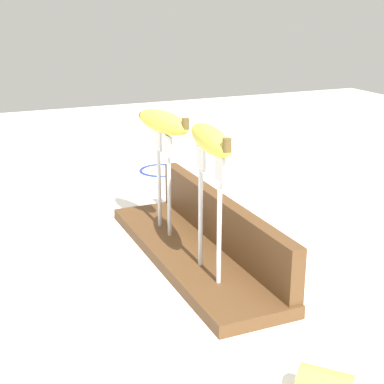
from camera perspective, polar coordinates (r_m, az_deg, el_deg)
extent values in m
plane|color=silver|center=(0.99, 0.00, -6.59)|extent=(3.00, 3.00, 0.00)
cube|color=brown|center=(0.99, 0.00, -6.07)|extent=(0.48, 0.13, 0.02)
cube|color=brown|center=(0.99, 2.87, -2.82)|extent=(0.47, 0.02, 0.08)
cylinder|color=silver|center=(1.06, -3.20, 0.32)|extent=(0.01, 0.01, 0.14)
cube|color=silver|center=(1.03, -3.29, 5.04)|extent=(0.03, 0.01, 0.04)
cylinder|color=silver|center=(1.01, -2.23, -0.47)|extent=(0.01, 0.01, 0.14)
cube|color=silver|center=(0.99, -2.30, 4.44)|extent=(0.03, 0.01, 0.04)
cylinder|color=silver|center=(0.90, 0.84, -2.61)|extent=(0.01, 0.01, 0.16)
cube|color=silver|center=(0.87, 0.87, 3.30)|extent=(0.03, 0.01, 0.04)
cylinder|color=silver|center=(0.84, 2.66, -4.05)|extent=(0.01, 0.01, 0.16)
cube|color=silver|center=(0.81, 2.75, 2.21)|extent=(0.03, 0.01, 0.04)
ellipsoid|color=#DBD147|center=(1.00, -2.84, 6.82)|extent=(0.16, 0.07, 0.04)
cylinder|color=brown|center=(0.94, -0.65, 6.66)|extent=(0.01, 0.01, 0.02)
sphere|color=#3F2D19|center=(1.06, -4.85, 7.44)|extent=(0.01, 0.01, 0.01)
ellipsoid|color=#DBD147|center=(0.83, 1.80, 5.14)|extent=(0.16, 0.06, 0.04)
cylinder|color=brown|center=(0.76, 3.41, 4.57)|extent=(0.01, 0.01, 0.02)
sphere|color=#3F2D19|center=(0.90, 0.42, 6.21)|extent=(0.01, 0.01, 0.01)
torus|color=#1E2DA5|center=(1.49, -2.91, 2.21)|extent=(0.12, 0.12, 0.01)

